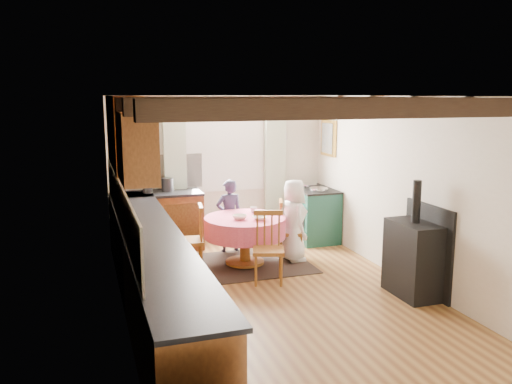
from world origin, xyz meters
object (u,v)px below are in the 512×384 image
object	(u,v)px
chair_left	(189,238)
child_far	(229,216)
aga_range	(313,214)
cast_iron_stove	(414,239)
cup	(253,210)
child_right	(294,220)
dining_table	(245,241)
chair_right	(291,230)
chair_near	(268,248)

from	to	relation	value
chair_left	child_far	world-z (taller)	child_far
aga_range	cast_iron_stove	world-z (taller)	cast_iron_stove
chair_left	cup	xyz separation A→B (m)	(1.02, 0.27, 0.28)
child_right	child_far	bearing A→B (deg)	48.31
dining_table	cup	size ratio (longest dim) A/B	12.12
dining_table	chair_right	size ratio (longest dim) A/B	1.30
dining_table	aga_range	size ratio (longest dim) A/B	1.20
chair_right	cup	xyz separation A→B (m)	(-0.53, 0.19, 0.30)
chair_left	child_far	bearing A→B (deg)	141.77
chair_right	aga_range	distance (m)	1.16
child_far	chair_left	bearing A→B (deg)	39.39
aga_range	cast_iron_stove	bearing A→B (deg)	-87.67
chair_right	child_right	xyz separation A→B (m)	(0.00, -0.08, 0.16)
chair_left	chair_right	world-z (taller)	chair_left
chair_near	cup	size ratio (longest dim) A/B	9.75
chair_left	child_right	xyz separation A→B (m)	(1.55, 0.00, 0.14)
cast_iron_stove	chair_left	bearing A→B (deg)	144.09
chair_near	dining_table	bearing A→B (deg)	113.53
child_right	cup	xyz separation A→B (m)	(-0.53, 0.27, 0.14)
cup	child_right	bearing A→B (deg)	-26.51
child_far	child_right	bearing A→B (deg)	133.63
aga_range	cup	distance (m)	1.48
chair_left	aga_range	distance (m)	2.48
child_right	cup	world-z (taller)	child_right
chair_left	cup	bearing A→B (deg)	113.49
chair_near	chair_right	xyz separation A→B (m)	(0.66, 0.85, -0.02)
chair_right	cast_iron_stove	xyz separation A→B (m)	(0.86, -1.82, 0.27)
chair_left	cast_iron_stove	world-z (taller)	cast_iron_stove
chair_right	chair_left	bearing A→B (deg)	112.64
chair_left	cup	distance (m)	1.09
cast_iron_stove	child_right	distance (m)	1.94
dining_table	child_far	size ratio (longest dim) A/B	1.01
aga_range	chair_right	bearing A→B (deg)	-130.28
chair_left	cup	size ratio (longest dim) A/B	9.77
chair_left	chair_right	xyz separation A→B (m)	(1.54, 0.08, -0.02)
cast_iron_stove	child_right	bearing A→B (deg)	116.08
chair_near	chair_left	bearing A→B (deg)	157.40
chair_right	cast_iron_stove	distance (m)	2.03
child_far	dining_table	bearing A→B (deg)	89.76
dining_table	chair_near	distance (m)	0.81
cup	cast_iron_stove	bearing A→B (deg)	-55.39
dining_table	chair_left	world-z (taller)	chair_left
chair_near	cast_iron_stove	distance (m)	1.82
chair_near	chair_left	size ratio (longest dim) A/B	1.00
chair_right	cup	distance (m)	0.63
cup	chair_near	bearing A→B (deg)	-97.21
chair_right	aga_range	world-z (taller)	aga_range
chair_left	aga_range	world-z (taller)	chair_left
chair_left	child_far	size ratio (longest dim) A/B	0.82
chair_right	child_right	size ratio (longest dim) A/B	0.74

